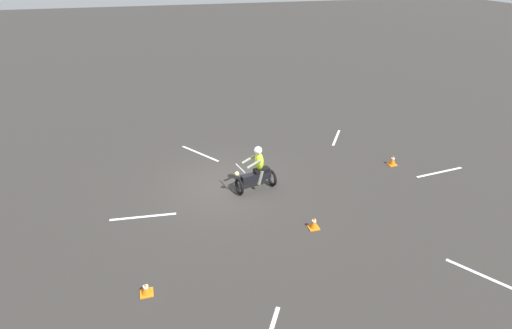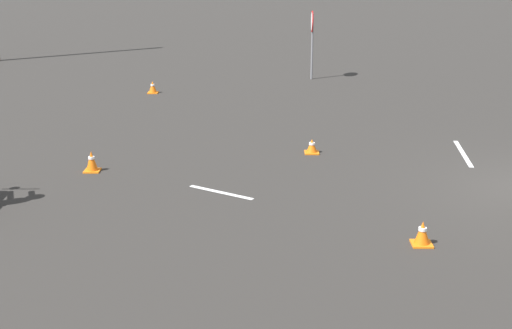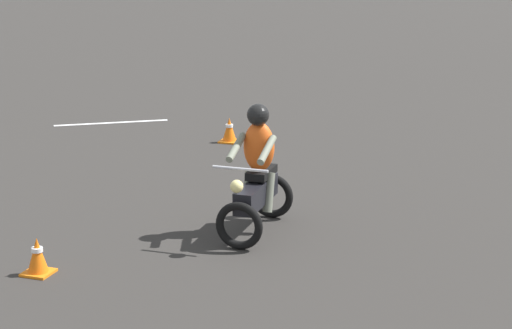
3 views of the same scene
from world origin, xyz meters
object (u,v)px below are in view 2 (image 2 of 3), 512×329
stop_sign (312,31)px  traffic_cone_mid_left (92,162)px  traffic_cone_mid_center (422,234)px  traffic_cone_far_center (312,146)px  traffic_cone_far_left (153,87)px

stop_sign → traffic_cone_mid_left: stop_sign is taller
traffic_cone_mid_center → stop_sign: bearing=3.6°
traffic_cone_far_center → traffic_cone_mid_center: bearing=-164.3°
stop_sign → traffic_cone_mid_center: (-13.93, -0.89, -1.45)m
traffic_cone_mid_center → traffic_cone_far_left: (11.50, 5.95, -0.01)m
stop_sign → traffic_cone_mid_center: stop_sign is taller
traffic_cone_mid_left → traffic_cone_far_center: (1.38, -4.59, -0.05)m
stop_sign → traffic_cone_mid_left: bearing=153.6°
stop_sign → traffic_cone_far_left: size_ratio=6.10×
traffic_cone_mid_left → traffic_cone_far_center: traffic_cone_mid_left is taller
traffic_cone_far_center → stop_sign: bearing=-3.3°
stop_sign → traffic_cone_far_left: (-2.43, 5.06, -1.45)m
traffic_cone_far_center → traffic_cone_far_left: bearing=34.9°
traffic_cone_mid_left → traffic_cone_far_left: bearing=-0.4°
traffic_cone_mid_center → traffic_cone_far_center: (5.00, 1.41, -0.03)m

